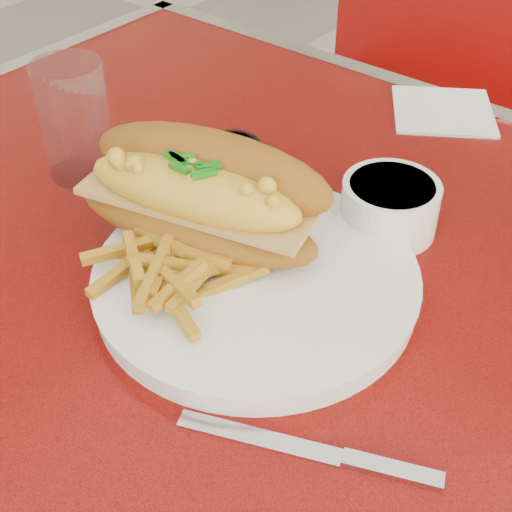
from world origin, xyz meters
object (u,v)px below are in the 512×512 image
Objects in this scene: sauce_cup_left at (231,156)px; water_tumbler at (75,120)px; gravy_ramekin at (390,205)px; knife at (329,455)px; fork at (321,280)px; dinner_plate at (256,279)px; diner_table at (308,377)px; mac_hoagie at (201,193)px.

water_tumbler is at bearing -140.16° from sauce_cup_left.
water_tumbler reaches higher than sauce_cup_left.
gravy_ramekin reaches higher than knife.
knife is (0.10, -0.14, -0.02)m from fork.
water_tumbler is (-0.28, 0.03, 0.05)m from dinner_plate.
mac_hoagie reaches higher than diner_table.
dinner_plate is 1.44× the size of mac_hoagie.
sauce_cup_left is 0.36× the size of knife.
water_tumbler is (-0.13, -0.11, 0.05)m from sauce_cup_left.
water_tumbler is (-0.30, -0.03, 0.23)m from diner_table.
dinner_plate is 5.57× the size of sauce_cup_left.
mac_hoagie is at bearing -5.45° from water_tumbler.
knife is at bearing -67.55° from gravy_ramekin.
diner_table is 9.31× the size of water_tumbler.
water_tumbler is at bearing 93.89° from fork.
fork is 1.32× the size of gravy_ramekin.
gravy_ramekin is 1.56× the size of sauce_cup_left.
diner_table is at bearing 5.41° from water_tumbler.
diner_table is 3.17× the size of dinner_plate.
fork reaches higher than knife.
water_tumbler reaches higher than dinner_plate.
water_tumbler is (-0.33, 0.00, 0.04)m from fork.
water_tumbler is at bearing 140.10° from knife.
dinner_plate is (-0.03, -0.06, 0.17)m from diner_table.
diner_table is at bearing 105.71° from knife.
mac_hoagie is (-0.08, 0.01, 0.06)m from dinner_plate.
water_tumbler reaches higher than mac_hoagie.
sauce_cup_left is at bearing 155.56° from diner_table.
dinner_plate is 2.69× the size of fork.
dinner_plate is 0.29m from water_tumbler.
sauce_cup_left is at bearing -175.38° from gravy_ramekin.
mac_hoagie is 0.19m from gravy_ramekin.
fork is 0.17m from knife.
fork is 0.23m from sauce_cup_left.
gravy_ramekin is at bearing 7.12° from fork.
water_tumbler is at bearing 160.68° from mac_hoagie.
diner_table is 11.26× the size of gravy_ramekin.
knife is at bearing -39.20° from sauce_cup_left.
gravy_ramekin is 0.83× the size of water_tumbler.
mac_hoagie is at bearing 170.46° from dinner_plate.
gravy_ramekin is at bearing 20.84° from water_tumbler.
fork is at bearing 27.93° from dinner_plate.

